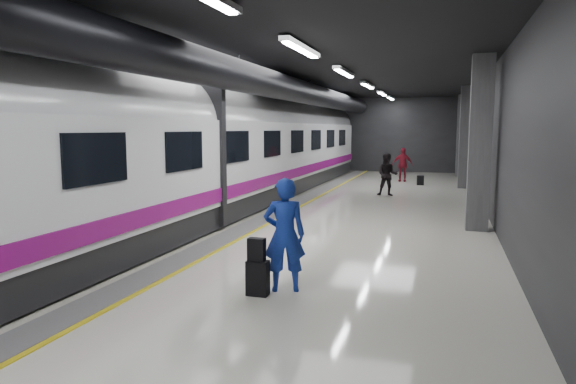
% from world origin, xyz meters
% --- Properties ---
extents(ground, '(40.00, 40.00, 0.00)m').
position_xyz_m(ground, '(0.00, 0.00, 0.00)').
color(ground, silver).
rests_on(ground, ground).
extents(platform_hall, '(10.02, 40.02, 4.51)m').
position_xyz_m(platform_hall, '(-0.29, 0.96, 3.54)').
color(platform_hall, black).
rests_on(platform_hall, ground).
extents(train, '(3.05, 38.00, 4.05)m').
position_xyz_m(train, '(-3.25, -0.00, 2.07)').
color(train, black).
rests_on(train, ground).
extents(traveler_main, '(0.79, 0.65, 1.86)m').
position_xyz_m(traveler_main, '(1.26, -4.36, 0.93)').
color(traveler_main, '#1728AE').
rests_on(traveler_main, ground).
extents(suitcase_main, '(0.34, 0.22, 0.56)m').
position_xyz_m(suitcase_main, '(0.92, -4.71, 0.28)').
color(suitcase_main, black).
rests_on(suitcase_main, ground).
extents(shoulder_bag, '(0.27, 0.15, 0.36)m').
position_xyz_m(shoulder_bag, '(0.90, -4.70, 0.74)').
color(shoulder_bag, black).
rests_on(shoulder_bag, suitcase_main).
extents(traveler_far_a, '(0.85, 0.68, 1.68)m').
position_xyz_m(traveler_far_a, '(1.55, 8.27, 0.84)').
color(traveler_far_a, black).
rests_on(traveler_far_a, ground).
extents(traveler_far_b, '(1.00, 0.45, 1.69)m').
position_xyz_m(traveler_far_b, '(1.67, 14.13, 0.85)').
color(traveler_far_b, maroon).
rests_on(traveler_far_b, ground).
extents(suitcase_far, '(0.34, 0.24, 0.46)m').
position_xyz_m(suitcase_far, '(2.63, 12.59, 0.23)').
color(suitcase_far, black).
rests_on(suitcase_far, ground).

